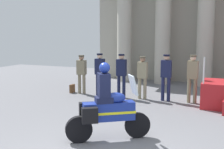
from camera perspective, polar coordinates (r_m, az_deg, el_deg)
colonnade_backdrop at (r=15.68m, az=14.06°, el=11.49°), size 9.93×1.64×7.04m
officer_in_row_0 at (r=12.61m, az=-5.89°, el=0.66°), size 0.38×0.24×1.65m
officer_in_row_1 at (r=12.19m, az=-2.37°, el=0.71°), size 0.38×0.24×1.75m
officer_in_row_2 at (r=11.79m, az=1.82°, el=0.48°), size 0.38×0.24×1.75m
officer_in_row_3 at (r=11.60m, az=5.89°, el=0.09°), size 0.38×0.24×1.68m
officer_in_row_4 at (r=11.36m, az=10.40°, el=0.15°), size 0.38×0.24×1.78m
officer_in_row_5 at (r=11.23m, az=15.28°, el=-0.08°), size 0.38×0.24×1.78m
motorcycle_with_rider at (r=7.10m, az=-1.19°, el=-6.54°), size 1.76×1.34×1.90m
briefcase_on_ground at (r=12.99m, az=-7.68°, el=-2.70°), size 0.10×0.32×0.36m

